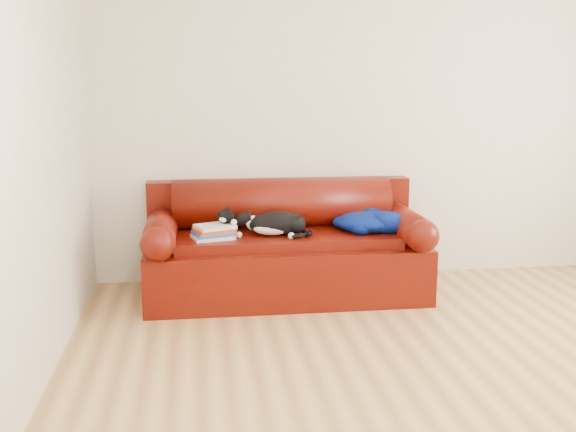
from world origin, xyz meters
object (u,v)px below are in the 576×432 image
(sofa_base, at_px, (286,265))
(book_stack, at_px, (214,232))
(blanket, at_px, (368,221))
(cat, at_px, (276,224))

(sofa_base, distance_m, book_stack, 0.64)
(sofa_base, relative_size, blanket, 3.74)
(book_stack, height_order, cat, cat)
(sofa_base, bearing_deg, cat, -132.21)
(sofa_base, xyz_separation_m, cat, (-0.09, -0.10, 0.35))
(blanket, bearing_deg, cat, -174.71)
(sofa_base, height_order, cat, cat)
(cat, relative_size, blanket, 1.05)
(book_stack, bearing_deg, sofa_base, 14.25)
(sofa_base, height_order, book_stack, book_stack)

